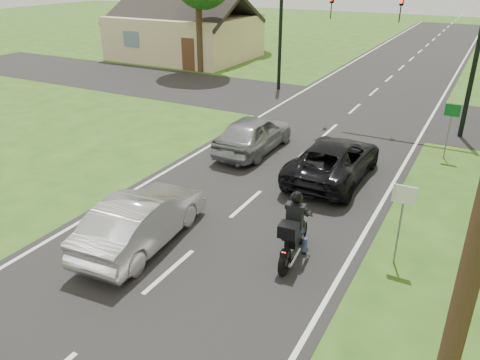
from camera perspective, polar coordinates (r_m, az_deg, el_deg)
name	(u,v)px	position (r m, az deg, el deg)	size (l,w,h in m)	color
ground	(169,271)	(11.67, -8.61, -10.96)	(140.00, 140.00, 0.00)	#2B5016
road	(314,145)	(19.61, 8.99, 4.29)	(8.00, 100.00, 0.01)	black
cross_road	(355,109)	(25.09, 13.79, 8.42)	(60.00, 7.00, 0.01)	black
motorcycle_rider	(294,234)	(11.67, 6.57, -6.51)	(0.65, 2.17, 1.87)	black
dark_suv	(334,160)	(16.35, 11.38, 2.45)	(2.25, 4.88, 1.36)	black
silver_sedan	(142,220)	(12.49, -11.85, -4.74)	(1.50, 4.31, 1.42)	silver
silver_suv	(254,134)	(18.42, 1.67, 5.69)	(1.73, 4.30, 1.47)	#9A9CA1
traffic_signal	(431,35)	(21.73, 22.22, 16.09)	(6.38, 0.44, 6.00)	black
signal_pole_far	(280,37)	(28.01, 4.92, 16.96)	(0.20, 0.20, 6.00)	black
sign_white	(403,206)	(11.67, 19.22, -3.00)	(0.55, 0.07, 2.12)	slate
sign_green	(451,118)	(19.13, 24.34, 6.89)	(0.55, 0.07, 2.12)	slate
house	(185,35)	(38.66, -6.74, 17.18)	(10.20, 8.00, 4.84)	tan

